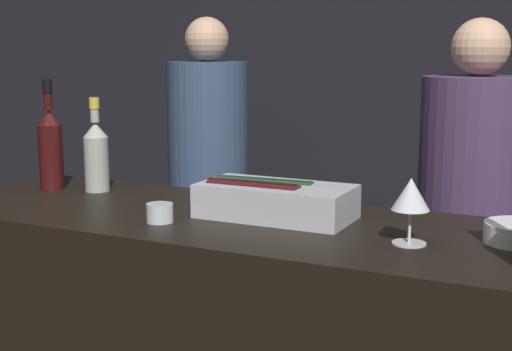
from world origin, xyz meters
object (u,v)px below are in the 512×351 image
object	(u,v)px
red_wine_bottle_black_foil	(50,146)
person_in_hoodie	(471,218)
wine_glass	(411,196)
candle_votive	(160,213)
person_blond_tee	(208,174)
ice_bin_with_bottles	(272,199)
rose_wine_bottle	(96,154)

from	to	relation	value
red_wine_bottle_black_foil	person_in_hoodie	bearing A→B (deg)	34.01
person_in_hoodie	red_wine_bottle_black_foil	bearing A→B (deg)	-92.92
wine_glass	red_wine_bottle_black_foil	bearing A→B (deg)	172.82
red_wine_bottle_black_foil	person_in_hoodie	xyz separation A→B (m)	(1.27, 0.85, -0.30)
candle_votive	red_wine_bottle_black_foil	distance (m)	0.66
red_wine_bottle_black_foil	wine_glass	bearing A→B (deg)	-7.18
person_blond_tee	ice_bin_with_bottles	bearing A→B (deg)	-121.66
ice_bin_with_bottles	person_in_hoodie	distance (m)	1.02
ice_bin_with_bottles	rose_wine_bottle	world-z (taller)	rose_wine_bottle
candle_votive	red_wine_bottle_black_foil	xyz separation A→B (m)	(-0.60, 0.24, 0.12)
rose_wine_bottle	candle_votive	bearing A→B (deg)	-32.56
rose_wine_bottle	person_in_hoodie	world-z (taller)	person_in_hoodie
wine_glass	rose_wine_bottle	bearing A→B (deg)	169.84
wine_glass	red_wine_bottle_black_foil	size ratio (longest dim) A/B	0.44
candle_votive	rose_wine_bottle	world-z (taller)	rose_wine_bottle
ice_bin_with_bottles	person_blond_tee	bearing A→B (deg)	126.82
ice_bin_with_bottles	wine_glass	xyz separation A→B (m)	(0.42, -0.11, 0.07)
wine_glass	person_in_hoodie	bearing A→B (deg)	90.59
rose_wine_bottle	person_blond_tee	distance (m)	1.15
ice_bin_with_bottles	red_wine_bottle_black_foil	size ratio (longest dim) A/B	1.15
ice_bin_with_bottles	person_in_hoodie	xyz separation A→B (m)	(0.41, 0.90, -0.21)
red_wine_bottle_black_foil	person_blond_tee	size ratio (longest dim) A/B	0.22
red_wine_bottle_black_foil	candle_votive	bearing A→B (deg)	-21.81
wine_glass	person_blond_tee	xyz separation A→B (m)	(-1.31, 1.30, -0.25)
wine_glass	red_wine_bottle_black_foil	xyz separation A→B (m)	(-1.28, 0.16, 0.03)
rose_wine_bottle	person_in_hoodie	bearing A→B (deg)	36.45
person_in_hoodie	wine_glass	bearing A→B (deg)	-36.34
person_blond_tee	red_wine_bottle_black_foil	bearing A→B (deg)	-156.64
ice_bin_with_bottles	person_blond_tee	xyz separation A→B (m)	(-0.89, 1.19, -0.18)
wine_glass	person_blond_tee	size ratio (longest dim) A/B	0.10
rose_wine_bottle	red_wine_bottle_black_foil	xyz separation A→B (m)	(-0.16, -0.04, 0.02)
wine_glass	red_wine_bottle_black_foil	world-z (taller)	red_wine_bottle_black_foil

